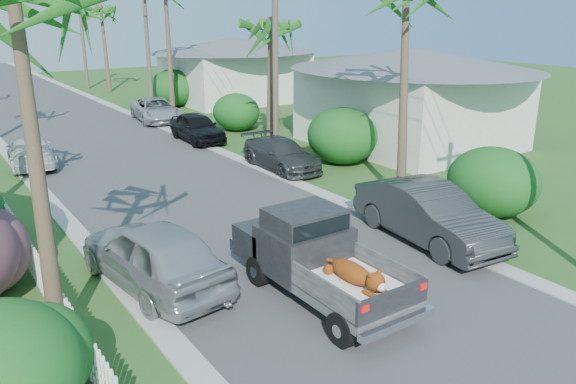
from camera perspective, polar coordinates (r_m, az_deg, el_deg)
ground at (r=12.92m, az=10.04°, el=-12.69°), size 120.00×120.00×0.00m
road at (r=34.35m, az=-20.47°, el=5.88°), size 8.00×100.00×0.02m
curb_right at (r=35.60m, az=-13.77°, el=6.92°), size 0.60×100.00×0.06m
pickup_truck at (r=13.44m, az=2.40°, el=-6.28°), size 1.98×5.12×2.06m
parked_car_rn at (r=16.97m, az=14.06°, el=-2.17°), size 2.32×5.28×1.69m
parked_car_rm at (r=24.12m, az=-0.69°, el=3.83°), size 1.92×4.49×1.29m
parked_car_rf at (r=29.75m, az=-9.21°, el=6.48°), size 1.92×4.36×1.46m
parked_car_rd at (r=35.81m, az=-13.26°, el=8.11°), size 3.00×5.30×1.40m
parked_car_ln at (r=14.17m, az=-13.49°, el=-6.23°), size 2.58×5.15×1.68m
parked_car_lf at (r=26.98m, az=-24.68°, el=3.70°), size 2.23×4.59×1.29m
palm_r_b at (r=27.05m, az=-1.89°, el=16.72°), size 4.40×4.40×7.20m
palm_r_d at (r=49.92m, az=-18.45°, el=17.32°), size 4.40×4.40×8.00m
shrub_r_a at (r=19.70m, az=20.08°, el=1.00°), size 2.80×3.08×2.30m
shrub_r_b at (r=25.09m, az=5.52°, el=5.73°), size 3.00×3.30×2.50m
shrub_r_c at (r=32.27m, az=-5.28°, el=8.10°), size 2.60×2.86×2.10m
shrub_r_d at (r=41.35m, az=-11.61°, el=10.32°), size 3.20×3.52×2.60m
picket_fence at (r=14.71m, az=-23.73°, el=-7.86°), size 0.10×11.00×1.00m
house_right_near at (r=29.16m, az=12.27°, el=9.05°), size 8.00×9.00×4.80m
house_right_far at (r=43.44m, az=-5.49°, el=12.04°), size 9.00×8.00×4.60m
utility_pole_b at (r=24.90m, az=-1.29°, el=13.51°), size 1.60×0.26×9.00m
utility_pole_c at (r=38.32m, az=-14.10°, el=14.55°), size 1.60×0.26×9.00m
utility_pole_d at (r=52.59m, az=-20.16°, el=14.80°), size 1.60×0.26×9.00m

